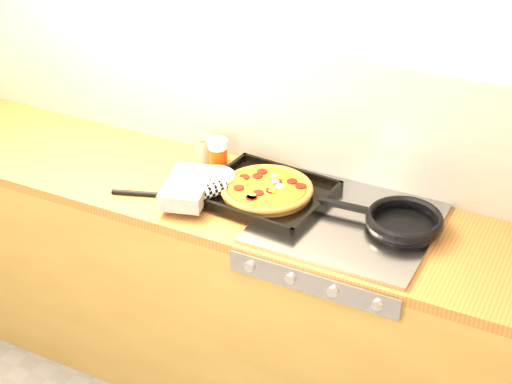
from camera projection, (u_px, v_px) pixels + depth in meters
The scene contains 9 objects.
room_shell at pixel (269, 105), 3.02m from camera, with size 3.20×3.20×3.20m.
counter_run at pixel (236, 290), 3.16m from camera, with size 3.20×0.62×0.90m.
stovetop at pixel (347, 223), 2.75m from camera, with size 0.60×0.56×0.02m, color #9D9DA2.
pizza_on_tray at pixel (246, 189), 2.88m from camera, with size 0.60×0.49×0.07m.
frying_pan at pixel (402, 221), 2.70m from camera, with size 0.45×0.28×0.04m.
tomato_can at pixel (205, 149), 3.12m from camera, with size 0.11×0.11×0.12m.
juice_glass at pixel (218, 155), 3.06m from camera, with size 0.10×0.10×0.13m.
wooden_spoon at pixel (269, 171), 3.07m from camera, with size 0.29×0.13×0.02m.
black_spatula at pixel (151, 195), 2.92m from camera, with size 0.28×0.14×0.02m.
Camera 1 is at (1.20, -1.11, 2.41)m, focal length 55.00 mm.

